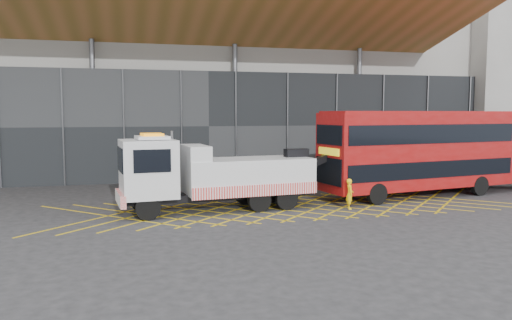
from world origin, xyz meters
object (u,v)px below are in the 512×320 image
object	(u,v)px
recovery_truck	(212,174)
worker	(350,194)
bus_towed	(419,149)
bus_second	(498,149)

from	to	relation	value
recovery_truck	worker	xyz separation A→B (m)	(6.99, -1.38, -1.08)
recovery_truck	bus_towed	world-z (taller)	bus_towed
recovery_truck	worker	distance (m)	7.21
worker	bus_second	bearing A→B (deg)	-56.66
bus_second	worker	bearing A→B (deg)	-137.07
bus_second	worker	xyz separation A→B (m)	(-12.44, -4.08, -1.84)
recovery_truck	bus_second	bearing A→B (deg)	2.08
recovery_truck	worker	bearing A→B (deg)	-17.03
recovery_truck	bus_towed	bearing A→B (deg)	0.02
bus_second	worker	size ratio (longest dim) A/B	7.35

